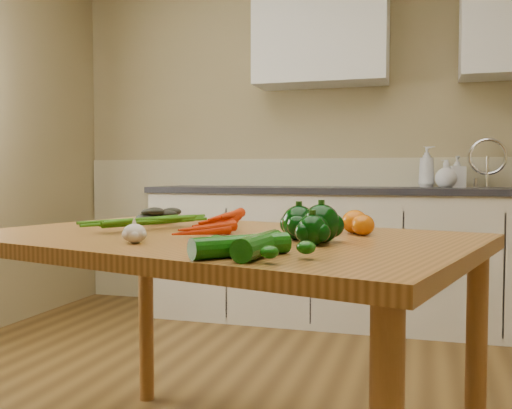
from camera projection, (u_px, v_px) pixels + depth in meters
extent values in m
cube|color=tan|center=(339.00, 130.00, 4.09)|extent=(4.00, 0.02, 2.60)
cube|color=beige|center=(338.00, 235.00, 4.10)|extent=(3.98, 0.03, 1.10)
cube|color=beige|center=(361.00, 258.00, 3.77)|extent=(2.80, 0.60, 0.86)
cube|color=#2C2B31|center=(362.00, 190.00, 3.75)|extent=(2.84, 0.64, 0.04)
cube|color=#99999E|center=(490.00, 198.00, 3.52)|extent=(0.55, 0.42, 0.10)
cylinder|color=silver|center=(487.00, 169.00, 3.69)|extent=(0.02, 0.02, 0.24)
cube|color=silver|center=(321.00, 33.00, 3.90)|extent=(0.90, 0.35, 0.70)
cube|color=#A0682E|center=(217.00, 241.00, 1.74)|extent=(1.69, 1.32, 0.04)
cylinder|color=#98612C|center=(146.00, 314.00, 2.48)|extent=(0.06, 0.06, 0.76)
cylinder|color=#98612C|center=(476.00, 370.00, 1.76)|extent=(0.06, 0.06, 0.76)
imported|color=silver|center=(427.00, 167.00, 3.75)|extent=(0.12, 0.12, 0.27)
imported|color=silver|center=(457.00, 172.00, 3.68)|extent=(0.11, 0.11, 0.20)
imported|color=silver|center=(446.00, 174.00, 3.67)|extent=(0.19, 0.19, 0.18)
ellipsoid|color=beige|center=(134.00, 234.00, 1.51)|extent=(0.06, 0.06, 0.05)
sphere|color=black|center=(299.00, 223.00, 1.60)|extent=(0.10, 0.10, 0.10)
sphere|color=black|center=(321.00, 224.00, 1.54)|extent=(0.10, 0.10, 0.10)
sphere|color=black|center=(312.00, 230.00, 1.47)|extent=(0.08, 0.08, 0.08)
ellipsoid|color=#8D1102|center=(305.00, 221.00, 1.81)|extent=(0.08, 0.08, 0.07)
ellipsoid|color=#CE5D05|center=(355.00, 222.00, 1.77)|extent=(0.08, 0.08, 0.07)
ellipsoid|color=#CE5D05|center=(363.00, 225.00, 1.71)|extent=(0.07, 0.07, 0.06)
cylinder|color=#094707|center=(259.00, 245.00, 1.26)|extent=(0.07, 0.22, 0.05)
cylinder|color=#094707|center=(241.00, 246.00, 1.27)|extent=(0.20, 0.21, 0.05)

